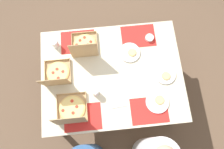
{
  "coord_description": "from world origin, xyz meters",
  "views": [
    {
      "loc": [
        0.07,
        0.65,
        2.91
      ],
      "look_at": [
        0.0,
        0.0,
        0.73
      ],
      "focal_mm": 35.95,
      "sensor_mm": 36.0,
      "label": 1
    }
  ],
  "objects_px": {
    "plate_far_right": "(158,102)",
    "plate_near_left": "(165,74)",
    "pizza_box_corner_right": "(57,74)",
    "plate_middle": "(130,53)",
    "cup_dark": "(55,44)",
    "condiment_bowl": "(149,38)",
    "pizza_box_edge_far": "(72,111)",
    "pizza_box_corner_left": "(85,46)",
    "cup_clear_left": "(95,92)"
  },
  "relations": [
    {
      "from": "plate_middle",
      "to": "cup_dark",
      "type": "xyz_separation_m",
      "value": [
        0.76,
        -0.16,
        0.04
      ]
    },
    {
      "from": "pizza_box_edge_far",
      "to": "plate_middle",
      "type": "bearing_deg",
      "value": -138.76
    },
    {
      "from": "cup_dark",
      "to": "condiment_bowl",
      "type": "xyz_separation_m",
      "value": [
        -0.99,
        0.02,
        -0.04
      ]
    },
    {
      "from": "pizza_box_corner_right",
      "to": "cup_dark",
      "type": "xyz_separation_m",
      "value": [
        0.01,
        -0.33,
        0.01
      ]
    },
    {
      "from": "plate_far_right",
      "to": "cup_dark",
      "type": "xyz_separation_m",
      "value": [
        0.97,
        -0.7,
        0.04
      ]
    },
    {
      "from": "pizza_box_corner_left",
      "to": "plate_far_right",
      "type": "relative_size",
      "value": 1.35
    },
    {
      "from": "pizza_box_corner_left",
      "to": "cup_clear_left",
      "type": "relative_size",
      "value": 2.9
    },
    {
      "from": "pizza_box_edge_far",
      "to": "plate_near_left",
      "type": "relative_size",
      "value": 1.5
    },
    {
      "from": "pizza_box_corner_right",
      "to": "plate_middle",
      "type": "height_order",
      "value": "pizza_box_corner_right"
    },
    {
      "from": "pizza_box_edge_far",
      "to": "plate_far_right",
      "type": "distance_m",
      "value": 0.83
    },
    {
      "from": "pizza_box_corner_right",
      "to": "plate_middle",
      "type": "xyz_separation_m",
      "value": [
        -0.75,
        -0.17,
        -0.04
      ]
    },
    {
      "from": "plate_near_left",
      "to": "cup_clear_left",
      "type": "relative_size",
      "value": 2.06
    },
    {
      "from": "pizza_box_corner_left",
      "to": "plate_middle",
      "type": "xyz_separation_m",
      "value": [
        -0.46,
        0.11,
        -0.04
      ]
    },
    {
      "from": "plate_near_left",
      "to": "plate_middle",
      "type": "bearing_deg",
      "value": -39.77
    },
    {
      "from": "pizza_box_corner_left",
      "to": "plate_middle",
      "type": "distance_m",
      "value": 0.47
    },
    {
      "from": "cup_clear_left",
      "to": "cup_dark",
      "type": "distance_m",
      "value": 0.67
    },
    {
      "from": "cup_dark",
      "to": "condiment_bowl",
      "type": "bearing_deg",
      "value": 179.03
    },
    {
      "from": "pizza_box_edge_far",
      "to": "pizza_box_corner_left",
      "type": "relative_size",
      "value": 1.06
    },
    {
      "from": "pizza_box_corner_left",
      "to": "plate_near_left",
      "type": "distance_m",
      "value": 0.87
    },
    {
      "from": "pizza_box_corner_right",
      "to": "plate_far_right",
      "type": "bearing_deg",
      "value": 159.11
    },
    {
      "from": "plate_far_right",
      "to": "pizza_box_edge_far",
      "type": "bearing_deg",
      "value": 0.65
    },
    {
      "from": "plate_near_left",
      "to": "pizza_box_corner_right",
      "type": "bearing_deg",
      "value": -5.1
    },
    {
      "from": "condiment_bowl",
      "to": "pizza_box_edge_far",
      "type": "bearing_deg",
      "value": 39.01
    },
    {
      "from": "cup_dark",
      "to": "pizza_box_edge_far",
      "type": "bearing_deg",
      "value": 100.91
    },
    {
      "from": "pizza_box_corner_left",
      "to": "plate_near_left",
      "type": "relative_size",
      "value": 1.41
    },
    {
      "from": "plate_far_right",
      "to": "cup_dark",
      "type": "distance_m",
      "value": 1.19
    },
    {
      "from": "pizza_box_edge_far",
      "to": "cup_clear_left",
      "type": "height_order",
      "value": "pizza_box_edge_far"
    },
    {
      "from": "plate_far_right",
      "to": "plate_near_left",
      "type": "relative_size",
      "value": 1.05
    },
    {
      "from": "pizza_box_edge_far",
      "to": "plate_far_right",
      "type": "bearing_deg",
      "value": -179.35
    },
    {
      "from": "pizza_box_edge_far",
      "to": "cup_clear_left",
      "type": "distance_m",
      "value": 0.28
    },
    {
      "from": "plate_middle",
      "to": "condiment_bowl",
      "type": "height_order",
      "value": "condiment_bowl"
    },
    {
      "from": "pizza_box_corner_left",
      "to": "plate_far_right",
      "type": "bearing_deg",
      "value": 135.81
    },
    {
      "from": "pizza_box_edge_far",
      "to": "plate_near_left",
      "type": "xyz_separation_m",
      "value": [
        -0.95,
        -0.28,
        -0.04
      ]
    },
    {
      "from": "cup_dark",
      "to": "plate_middle",
      "type": "bearing_deg",
      "value": 168.3
    },
    {
      "from": "plate_far_right",
      "to": "cup_clear_left",
      "type": "distance_m",
      "value": 0.61
    },
    {
      "from": "pizza_box_edge_far",
      "to": "cup_dark",
      "type": "xyz_separation_m",
      "value": [
        0.14,
        -0.71,
        0.0
      ]
    },
    {
      "from": "cup_dark",
      "to": "condiment_bowl",
      "type": "distance_m",
      "value": 0.99
    },
    {
      "from": "cup_clear_left",
      "to": "pizza_box_corner_right",
      "type": "bearing_deg",
      "value": -31.04
    },
    {
      "from": "pizza_box_corner_right",
      "to": "plate_near_left",
      "type": "xyz_separation_m",
      "value": [
        -1.08,
        0.1,
        -0.04
      ]
    },
    {
      "from": "plate_middle",
      "to": "plate_near_left",
      "type": "height_order",
      "value": "same"
    },
    {
      "from": "cup_clear_left",
      "to": "cup_dark",
      "type": "height_order",
      "value": "same"
    },
    {
      "from": "pizza_box_corner_left",
      "to": "plate_far_right",
      "type": "xyz_separation_m",
      "value": [
        -0.66,
        0.65,
        -0.04
      ]
    },
    {
      "from": "plate_far_right",
      "to": "condiment_bowl",
      "type": "xyz_separation_m",
      "value": [
        -0.02,
        -0.68,
        0.01
      ]
    },
    {
      "from": "plate_far_right",
      "to": "cup_clear_left",
      "type": "bearing_deg",
      "value": -13.84
    },
    {
      "from": "pizza_box_corner_right",
      "to": "plate_middle",
      "type": "bearing_deg",
      "value": -166.96
    },
    {
      "from": "pizza_box_corner_left",
      "to": "pizza_box_corner_right",
      "type": "relative_size",
      "value": 1.03
    },
    {
      "from": "pizza_box_edge_far",
      "to": "condiment_bowl",
      "type": "bearing_deg",
      "value": -140.99
    },
    {
      "from": "pizza_box_corner_left",
      "to": "pizza_box_corner_right",
      "type": "height_order",
      "value": "pizza_box_corner_left"
    },
    {
      "from": "pizza_box_edge_far",
      "to": "plate_far_right",
      "type": "height_order",
      "value": "pizza_box_edge_far"
    },
    {
      "from": "pizza_box_corner_right",
      "to": "cup_clear_left",
      "type": "bearing_deg",
      "value": 148.96
    }
  ]
}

